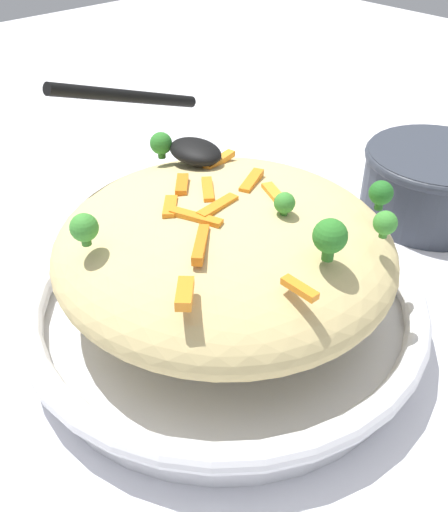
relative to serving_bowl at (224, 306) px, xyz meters
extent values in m
plane|color=silver|center=(0.00, 0.00, -0.03)|extent=(2.40, 2.40, 0.00)
cylinder|color=silver|center=(0.00, 0.00, -0.01)|extent=(0.33, 0.33, 0.03)
torus|color=silver|center=(0.00, 0.00, 0.01)|extent=(0.36, 0.36, 0.02)
torus|color=black|center=(0.00, 0.00, 0.02)|extent=(0.35, 0.35, 0.00)
ellipsoid|color=#D1BA7A|center=(0.00, 0.00, 0.07)|extent=(0.29, 0.29, 0.10)
cube|color=orange|center=(-0.01, 0.03, 0.11)|extent=(0.04, 0.02, 0.01)
cube|color=orange|center=(0.02, 0.00, 0.11)|extent=(0.03, 0.03, 0.01)
cube|color=orange|center=(-0.02, -0.04, 0.11)|extent=(0.03, 0.02, 0.01)
cube|color=orange|center=(0.02, 0.04, 0.11)|extent=(0.03, 0.03, 0.01)
cube|color=orange|center=(0.06, -0.05, 0.11)|extent=(0.02, 0.04, 0.01)
cube|color=orange|center=(0.01, -0.04, 0.11)|extent=(0.03, 0.04, 0.01)
cube|color=orange|center=(-0.03, 0.05, 0.11)|extent=(0.04, 0.04, 0.01)
cube|color=orange|center=(-0.01, 0.01, 0.11)|extent=(0.01, 0.04, 0.01)
cube|color=orange|center=(-0.11, 0.04, 0.11)|extent=(0.03, 0.01, 0.01)
cube|color=orange|center=(0.04, 0.01, 0.11)|extent=(0.03, 0.03, 0.01)
cube|color=orange|center=(-0.07, 0.10, 0.11)|extent=(0.03, 0.03, 0.01)
cylinder|color=#205B1C|center=(-0.09, -0.09, 0.11)|extent=(0.01, 0.01, 0.01)
sphere|color=#236B23|center=(-0.09, -0.09, 0.12)|extent=(0.02, 0.02, 0.02)
cylinder|color=#377928|center=(-0.04, -0.02, 0.11)|extent=(0.01, 0.01, 0.01)
sphere|color=#3D8E33|center=(-0.04, -0.02, 0.12)|extent=(0.02, 0.02, 0.02)
cylinder|color=#377928|center=(0.03, 0.11, 0.11)|extent=(0.01, 0.01, 0.01)
sphere|color=#3D8E33|center=(0.03, 0.11, 0.12)|extent=(0.02, 0.02, 0.02)
cylinder|color=#296820|center=(-0.10, -0.01, 0.11)|extent=(0.01, 0.01, 0.01)
sphere|color=#2D7A28|center=(-0.10, -0.01, 0.12)|extent=(0.02, 0.02, 0.02)
cylinder|color=#377928|center=(-0.11, -0.06, 0.11)|extent=(0.01, 0.01, 0.01)
sphere|color=#3D8E33|center=(-0.11, -0.06, 0.12)|extent=(0.02, 0.02, 0.02)
cylinder|color=#296820|center=(0.11, -0.02, 0.11)|extent=(0.01, 0.01, 0.01)
sphere|color=#2D7A28|center=(0.11, -0.02, 0.12)|extent=(0.02, 0.02, 0.02)
ellipsoid|color=black|center=(0.08, -0.04, 0.12)|extent=(0.06, 0.04, 0.02)
cylinder|color=black|center=(0.16, -0.03, 0.15)|extent=(0.03, 0.18, 0.07)
cylinder|color=#333842|center=(-0.02, -0.32, 0.01)|extent=(0.16, 0.16, 0.08)
torus|color=#333842|center=(-0.02, -0.32, 0.05)|extent=(0.17, 0.17, 0.01)
camera|label=1|loc=(-0.30, 0.28, 0.35)|focal=41.25mm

